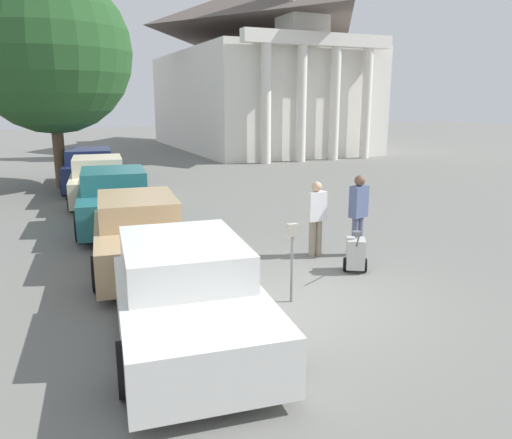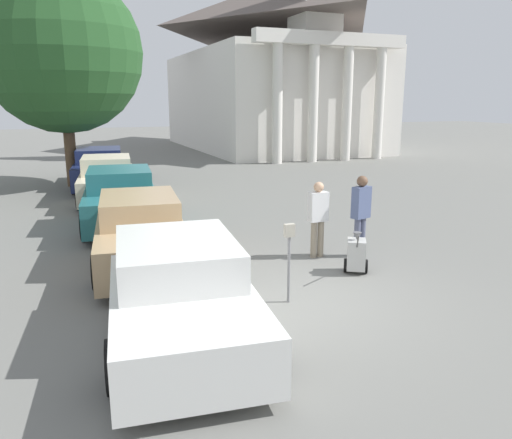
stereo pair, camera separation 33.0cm
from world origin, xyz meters
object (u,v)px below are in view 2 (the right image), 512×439
(parking_meter, at_px, (289,248))
(parked_car_tan, at_px, (140,230))
(person_supervisor, at_px, (361,211))
(parked_car_cream, at_px, (108,180))
(person_worker, at_px, (318,215))
(equipment_cart, at_px, (356,254))
(parked_car_navy, at_px, (100,169))
(parked_car_white, at_px, (177,286))
(church, at_px, (269,67))
(parked_car_teal, at_px, (121,199))

(parking_meter, bearing_deg, parked_car_tan, 121.27)
(person_supervisor, bearing_deg, parked_car_tan, -34.71)
(parked_car_cream, distance_m, person_worker, 9.22)
(equipment_cart, bearing_deg, person_worker, 132.15)
(parked_car_navy, bearing_deg, parking_meter, -75.39)
(parked_car_white, distance_m, parked_car_tan, 3.56)
(parked_car_white, bearing_deg, church, 70.71)
(parked_car_tan, bearing_deg, parked_car_white, -83.74)
(parked_car_cream, height_order, person_supervisor, person_supervisor)
(parked_car_tan, relative_size, person_worker, 3.12)
(parked_car_tan, xyz_separation_m, church, (12.94, 23.49, 5.06))
(parked_car_teal, bearing_deg, church, 63.41)
(parked_car_navy, distance_m, parking_meter, 13.78)
(parked_car_tan, relative_size, parking_meter, 3.78)
(church, bearing_deg, equipment_cart, -109.21)
(parked_car_navy, xyz_separation_m, equipment_cart, (3.92, -12.75, -0.34))
(person_worker, xyz_separation_m, church, (9.26, 24.68, 4.78))
(parking_meter, bearing_deg, parked_car_teal, 106.50)
(parking_meter, xyz_separation_m, equipment_cart, (1.92, 0.88, -0.58))
(person_worker, distance_m, church, 26.79)
(equipment_cart, relative_size, church, 0.05)
(parked_car_cream, xyz_separation_m, church, (12.94, 16.24, 5.03))
(parked_car_white, height_order, parking_meter, parked_car_white)
(parking_meter, bearing_deg, church, 67.78)
(parked_car_white, relative_size, person_worker, 3.17)
(parked_car_teal, height_order, church, church)
(parked_car_white, bearing_deg, equipment_cart, 22.74)
(parked_car_navy, xyz_separation_m, church, (12.94, 13.15, 5.02))
(parked_car_tan, height_order, parking_meter, parked_car_tan)
(parking_meter, distance_m, church, 29.32)
(parking_meter, height_order, equipment_cart, parking_meter)
(parked_car_navy, distance_m, church, 19.12)
(parked_car_white, xyz_separation_m, parked_car_teal, (0.00, 7.02, 0.07))
(equipment_cart, bearing_deg, parked_car_teal, 154.97)
(parked_car_white, bearing_deg, parked_car_navy, 96.27)
(parked_car_teal, relative_size, parked_car_cream, 1.01)
(parked_car_tan, xyz_separation_m, parking_meter, (2.00, -3.29, 0.29))
(parking_meter, relative_size, church, 0.07)
(parked_car_white, xyz_separation_m, person_worker, (3.68, 2.37, 0.29))
(parking_meter, bearing_deg, parked_car_navy, 98.34)
(parked_car_white, distance_m, parking_meter, 2.04)
(parked_car_tan, relative_size, parked_car_navy, 0.97)
(church, bearing_deg, parked_car_teal, -122.86)
(parked_car_teal, relative_size, church, 0.23)
(parked_car_cream, bearing_deg, parked_car_navy, 96.27)
(parked_car_tan, relative_size, parked_car_cream, 1.07)
(parked_car_white, distance_m, equipment_cart, 4.09)
(person_supervisor, bearing_deg, parked_car_navy, -85.50)
(person_worker, distance_m, equipment_cart, 1.36)
(parked_car_tan, bearing_deg, parked_car_teal, 96.26)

